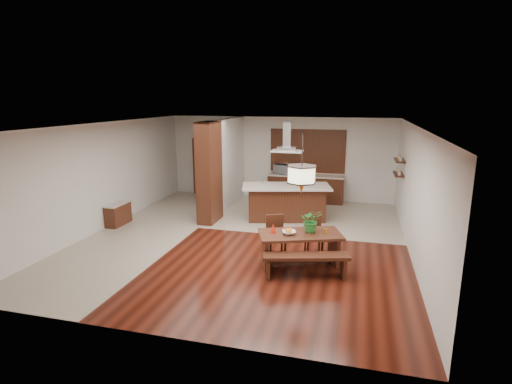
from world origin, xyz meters
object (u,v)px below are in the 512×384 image
(hallway_console, at_px, (118,214))
(dining_table, at_px, (300,242))
(foliage_plant, at_px, (311,221))
(range_hood, at_px, (287,137))
(island_cup, at_px, (300,185))
(microwave, at_px, (283,169))
(dining_chair_left, at_px, (276,237))
(pendant_lantern, at_px, (302,162))
(dining_bench, at_px, (306,266))
(kitchen_island, at_px, (286,202))
(fruit_bowl, at_px, (289,233))
(dining_chair_right, at_px, (314,236))

(hallway_console, bearing_deg, dining_table, -15.53)
(hallway_console, height_order, foliage_plant, foliage_plant)
(dining_table, xyz_separation_m, foliage_plant, (0.22, 0.14, 0.44))
(foliage_plant, distance_m, range_hood, 3.58)
(island_cup, bearing_deg, dining_table, -81.41)
(range_hood, bearing_deg, microwave, 103.25)
(dining_chair_left, relative_size, foliage_plant, 1.85)
(pendant_lantern, height_order, range_hood, same)
(dining_table, xyz_separation_m, dining_bench, (0.21, -0.59, -0.29))
(foliage_plant, xyz_separation_m, kitchen_island, (-1.10, 3.06, -0.44))
(dining_bench, bearing_deg, range_hood, 106.06)
(dining_table, bearing_deg, foliage_plant, 33.32)
(hallway_console, xyz_separation_m, range_hood, (4.54, 1.70, 2.15))
(foliage_plant, bearing_deg, pendant_lantern, -146.68)
(dining_chair_left, height_order, foliage_plant, foliage_plant)
(foliage_plant, bearing_deg, dining_chair_left, 165.41)
(kitchen_island, xyz_separation_m, range_hood, (0.00, 0.00, 1.93))
(pendant_lantern, distance_m, fruit_bowl, 1.51)
(dining_bench, height_order, kitchen_island, kitchen_island)
(dining_chair_left, height_order, range_hood, range_hood)
(dining_chair_right, height_order, microwave, microwave)
(dining_chair_left, relative_size, dining_chair_right, 1.02)
(hallway_console, distance_m, pendant_lantern, 5.95)
(foliage_plant, bearing_deg, dining_bench, -90.21)
(dining_bench, height_order, fruit_bowl, fruit_bowl)
(dining_chair_right, height_order, kitchen_island, kitchen_island)
(dining_chair_right, bearing_deg, kitchen_island, 95.15)
(dining_chair_left, height_order, pendant_lantern, pendant_lantern)
(kitchen_island, bearing_deg, foliage_plant, -84.71)
(dining_chair_right, bearing_deg, microwave, 90.48)
(dining_chair_left, distance_m, range_hood, 3.50)
(dining_table, height_order, dining_bench, dining_table)
(pendant_lantern, height_order, island_cup, pendant_lantern)
(pendant_lantern, bearing_deg, hallway_console, 164.47)
(range_hood, bearing_deg, fruit_bowl, -78.81)
(foliage_plant, height_order, range_hood, range_hood)
(foliage_plant, relative_size, kitchen_island, 0.19)
(dining_table, relative_size, pendant_lantern, 1.47)
(pendant_lantern, xyz_separation_m, range_hood, (-0.88, 3.21, 0.22))
(pendant_lantern, relative_size, microwave, 2.19)
(pendant_lantern, distance_m, range_hood, 3.34)
(dining_chair_right, xyz_separation_m, kitchen_island, (-1.11, 2.56, 0.08))
(fruit_bowl, height_order, island_cup, island_cup)
(hallway_console, height_order, microwave, microwave)
(dining_chair_left, height_order, dining_chair_right, dining_chair_left)
(range_hood, bearing_deg, dining_table, -74.66)
(dining_table, xyz_separation_m, dining_chair_left, (-0.59, 0.35, -0.06))
(hallway_console, height_order, dining_chair_left, dining_chair_left)
(dining_table, height_order, microwave, microwave)
(dining_bench, distance_m, dining_chair_right, 1.25)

